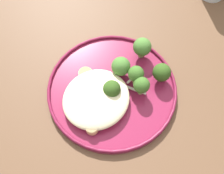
{
  "coord_description": "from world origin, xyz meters",
  "views": [
    {
      "loc": [
        0.19,
        0.21,
        1.31
      ],
      "look_at": [
        -0.01,
        0.01,
        0.76
      ],
      "focal_mm": 44.6,
      "sensor_mm": 36.0,
      "label": 1
    }
  ],
  "objects_px": {
    "broccoli_floret_near_rim": "(142,47)",
    "seared_scallop_center_golden": "(92,128)",
    "dinner_plate": "(112,89)",
    "broccoli_floret_beside_noodles": "(113,89)",
    "seared_scallop_left_edge": "(86,74)",
    "broccoli_floret_left_leaning": "(136,74)",
    "seared_scallop_large_seared": "(114,99)",
    "broccoli_floret_tall_stalk": "(142,85)",
    "broccoli_floret_split_head": "(120,66)",
    "broccoli_floret_small_sprig": "(162,73)",
    "seared_scallop_rear_pale": "(77,112)"
  },
  "relations": [
    {
      "from": "seared_scallop_center_golden",
      "to": "broccoli_floret_tall_stalk",
      "type": "relative_size",
      "value": 0.48
    },
    {
      "from": "seared_scallop_left_edge",
      "to": "seared_scallop_center_golden",
      "type": "bearing_deg",
      "value": 52.63
    },
    {
      "from": "seared_scallop_rear_pale",
      "to": "broccoli_floret_split_head",
      "type": "relative_size",
      "value": 0.55
    },
    {
      "from": "seared_scallop_rear_pale",
      "to": "broccoli_floret_beside_noodles",
      "type": "distance_m",
      "value": 0.09
    },
    {
      "from": "dinner_plate",
      "to": "seared_scallop_left_edge",
      "type": "bearing_deg",
      "value": -73.25
    },
    {
      "from": "dinner_plate",
      "to": "broccoli_floret_beside_noodles",
      "type": "height_order",
      "value": "broccoli_floret_beside_noodles"
    },
    {
      "from": "seared_scallop_left_edge",
      "to": "broccoli_floret_split_head",
      "type": "xyz_separation_m",
      "value": [
        -0.06,
        0.05,
        0.02
      ]
    },
    {
      "from": "seared_scallop_large_seared",
      "to": "broccoli_floret_beside_noodles",
      "type": "relative_size",
      "value": 0.43
    },
    {
      "from": "dinner_plate",
      "to": "seared_scallop_large_seared",
      "type": "relative_size",
      "value": 13.13
    },
    {
      "from": "broccoli_floret_tall_stalk",
      "to": "broccoli_floret_near_rim",
      "type": "relative_size",
      "value": 0.96
    },
    {
      "from": "seared_scallop_left_edge",
      "to": "seared_scallop_large_seared",
      "type": "height_order",
      "value": "seared_scallop_left_edge"
    },
    {
      "from": "seared_scallop_rear_pale",
      "to": "broccoli_floret_tall_stalk",
      "type": "bearing_deg",
      "value": 154.71
    },
    {
      "from": "seared_scallop_large_seared",
      "to": "broccoli_floret_split_head",
      "type": "relative_size",
      "value": 0.41
    },
    {
      "from": "seared_scallop_rear_pale",
      "to": "broccoli_floret_small_sprig",
      "type": "xyz_separation_m",
      "value": [
        -0.19,
        0.07,
        0.02
      ]
    },
    {
      "from": "dinner_plate",
      "to": "seared_scallop_left_edge",
      "type": "distance_m",
      "value": 0.07
    },
    {
      "from": "broccoli_floret_tall_stalk",
      "to": "seared_scallop_large_seared",
      "type": "bearing_deg",
      "value": -25.08
    },
    {
      "from": "broccoli_floret_split_head",
      "to": "broccoli_floret_left_leaning",
      "type": "height_order",
      "value": "broccoli_floret_left_leaning"
    },
    {
      "from": "seared_scallop_left_edge",
      "to": "seared_scallop_center_golden",
      "type": "distance_m",
      "value": 0.13
    },
    {
      "from": "seared_scallop_left_edge",
      "to": "broccoli_floret_left_leaning",
      "type": "height_order",
      "value": "broccoli_floret_left_leaning"
    },
    {
      "from": "seared_scallop_center_golden",
      "to": "broccoli_floret_split_head",
      "type": "height_order",
      "value": "broccoli_floret_split_head"
    },
    {
      "from": "dinner_plate",
      "to": "broccoli_floret_beside_noodles",
      "type": "bearing_deg",
      "value": 49.99
    },
    {
      "from": "seared_scallop_rear_pale",
      "to": "broccoli_floret_left_leaning",
      "type": "relative_size",
      "value": 0.52
    },
    {
      "from": "broccoli_floret_split_head",
      "to": "broccoli_floret_tall_stalk",
      "type": "distance_m",
      "value": 0.07
    },
    {
      "from": "seared_scallop_large_seared",
      "to": "broccoli_floret_split_head",
      "type": "height_order",
      "value": "broccoli_floret_split_head"
    },
    {
      "from": "seared_scallop_center_golden",
      "to": "broccoli_floret_left_leaning",
      "type": "distance_m",
      "value": 0.15
    },
    {
      "from": "seared_scallop_left_edge",
      "to": "broccoli_floret_near_rim",
      "type": "distance_m",
      "value": 0.14
    },
    {
      "from": "broccoli_floret_near_rim",
      "to": "seared_scallop_large_seared",
      "type": "bearing_deg",
      "value": 16.69
    },
    {
      "from": "seared_scallop_large_seared",
      "to": "broccoli_floret_small_sprig",
      "type": "height_order",
      "value": "broccoli_floret_small_sprig"
    },
    {
      "from": "seared_scallop_rear_pale",
      "to": "broccoli_floret_left_leaning",
      "type": "height_order",
      "value": "broccoli_floret_left_leaning"
    },
    {
      "from": "broccoli_floret_split_head",
      "to": "broccoli_floret_near_rim",
      "type": "distance_m",
      "value": 0.07
    },
    {
      "from": "seared_scallop_left_edge",
      "to": "seared_scallop_rear_pale",
      "type": "bearing_deg",
      "value": 34.77
    },
    {
      "from": "broccoli_floret_near_rim",
      "to": "broccoli_floret_tall_stalk",
      "type": "bearing_deg",
      "value": 40.98
    },
    {
      "from": "broccoli_floret_beside_noodles",
      "to": "broccoli_floret_left_leaning",
      "type": "relative_size",
      "value": 0.89
    },
    {
      "from": "dinner_plate",
      "to": "seared_scallop_center_golden",
      "type": "height_order",
      "value": "seared_scallop_center_golden"
    },
    {
      "from": "seared_scallop_large_seared",
      "to": "broccoli_floret_split_head",
      "type": "bearing_deg",
      "value": -145.41
    },
    {
      "from": "seared_scallop_left_edge",
      "to": "broccoli_floret_left_leaning",
      "type": "xyz_separation_m",
      "value": [
        -0.07,
        0.09,
        0.03
      ]
    },
    {
      "from": "broccoli_floret_split_head",
      "to": "broccoli_floret_near_rim",
      "type": "relative_size",
      "value": 0.96
    },
    {
      "from": "seared_scallop_left_edge",
      "to": "seared_scallop_rear_pale",
      "type": "distance_m",
      "value": 0.09
    },
    {
      "from": "broccoli_floret_split_head",
      "to": "broccoli_floret_tall_stalk",
      "type": "height_order",
      "value": "same"
    },
    {
      "from": "seared_scallop_rear_pale",
      "to": "broccoli_floret_left_leaning",
      "type": "xyz_separation_m",
      "value": [
        -0.14,
        0.04,
        0.03
      ]
    },
    {
      "from": "broccoli_floret_near_rim",
      "to": "broccoli_floret_beside_noodles",
      "type": "bearing_deg",
      "value": 11.58
    },
    {
      "from": "seared_scallop_large_seared",
      "to": "broccoli_floret_tall_stalk",
      "type": "height_order",
      "value": "broccoli_floret_tall_stalk"
    },
    {
      "from": "dinner_plate",
      "to": "broccoli_floret_small_sprig",
      "type": "bearing_deg",
      "value": 147.35
    },
    {
      "from": "broccoli_floret_tall_stalk",
      "to": "broccoli_floret_small_sprig",
      "type": "bearing_deg",
      "value": 170.49
    },
    {
      "from": "broccoli_floret_beside_noodles",
      "to": "broccoli_floret_tall_stalk",
      "type": "xyz_separation_m",
      "value": [
        -0.05,
        0.04,
        0.0
      ]
    },
    {
      "from": "seared_scallop_rear_pale",
      "to": "broccoli_floret_split_head",
      "type": "height_order",
      "value": "broccoli_floret_split_head"
    },
    {
      "from": "seared_scallop_rear_pale",
      "to": "broccoli_floret_left_leaning",
      "type": "bearing_deg",
      "value": 165.57
    },
    {
      "from": "broccoli_floret_near_rim",
      "to": "seared_scallop_center_golden",
      "type": "bearing_deg",
      "value": 13.93
    },
    {
      "from": "broccoli_floret_beside_noodles",
      "to": "dinner_plate",
      "type": "bearing_deg",
      "value": -130.01
    },
    {
      "from": "seared_scallop_rear_pale",
      "to": "broccoli_floret_near_rim",
      "type": "xyz_separation_m",
      "value": [
        -0.21,
        -0.0,
        0.02
      ]
    }
  ]
}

